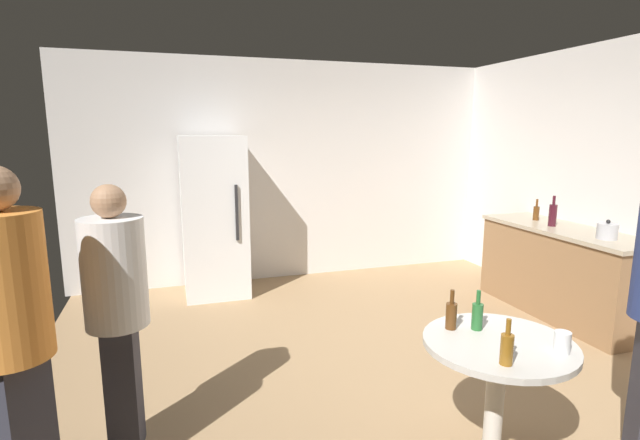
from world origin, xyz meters
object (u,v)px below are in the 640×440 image
beer_bottle_amber (507,348)px  beer_bottle_brown (451,315)px  wine_bottle_on_counter (553,215)px  foreground_table (498,359)px  beer_bottle_green (477,315)px  person_in_white_shirt (117,301)px  kettle (607,231)px  beer_bottle_on_counter (536,212)px  person_in_orange_shirt (10,324)px  refrigerator (214,217)px  plastic_cup_white (562,342)px

beer_bottle_amber → beer_bottle_brown: same height
wine_bottle_on_counter → foreground_table: size_ratio=0.39×
beer_bottle_green → person_in_white_shirt: (-1.93, 0.59, 0.09)m
kettle → beer_bottle_amber: kettle is taller
kettle → person_in_white_shirt: person_in_white_shirt is taller
beer_bottle_on_counter → person_in_orange_shirt: person_in_orange_shirt is taller
wine_bottle_on_counter → person_in_white_shirt: 4.12m
refrigerator → beer_bottle_green: refrigerator is taller
refrigerator → person_in_white_shirt: refrigerator is taller
foreground_table → wine_bottle_on_counter: bearing=41.5°
refrigerator → wine_bottle_on_counter: bearing=-26.2°
foreground_table → person_in_orange_shirt: 2.39m
plastic_cup_white → wine_bottle_on_counter: bearing=47.8°
beer_bottle_green → kettle: bearing=25.9°
foreground_table → beer_bottle_green: (-0.02, 0.17, 0.19)m
person_in_white_shirt → person_in_orange_shirt: person_in_orange_shirt is taller
beer_bottle_amber → kettle: bearing=32.6°
plastic_cup_white → kettle: bearing=36.9°
person_in_white_shirt → person_in_orange_shirt: (-0.39, -0.43, 0.09)m
beer_bottle_brown → beer_bottle_green: size_ratio=1.00×
beer_bottle_brown → kettle: bearing=23.3°
plastic_cup_white → beer_bottle_brown: bearing=131.0°
kettle → beer_bottle_on_counter: beer_bottle_on_counter is taller
kettle → beer_bottle_brown: bearing=-156.7°
wine_bottle_on_counter → refrigerator: bearing=153.8°
beer_bottle_amber → wine_bottle_on_counter: bearing=43.0°
kettle → beer_bottle_amber: bearing=-147.4°
wine_bottle_on_counter → beer_bottle_amber: size_ratio=1.35×
beer_bottle_amber → person_in_white_shirt: (-1.81, 0.98, 0.09)m
foreground_table → kettle: bearing=29.8°
refrigerator → wine_bottle_on_counter: size_ratio=5.81×
plastic_cup_white → person_in_white_shirt: 2.38m
beer_bottle_on_counter → plastic_cup_white: bearing=-129.3°
person_in_white_shirt → wine_bottle_on_counter: bearing=19.7°
kettle → beer_bottle_brown: size_ratio=1.06×
beer_bottle_amber → plastic_cup_white: 0.36m
beer_bottle_on_counter → beer_bottle_amber: size_ratio=1.00×
plastic_cup_white → person_in_orange_shirt: person_in_orange_shirt is taller
wine_bottle_on_counter → person_in_orange_shirt: 4.61m
refrigerator → person_in_white_shirt: (-0.77, -2.62, 0.01)m
beer_bottle_green → plastic_cup_white: 0.44m
foreground_table → plastic_cup_white: plastic_cup_white is taller
refrigerator → beer_bottle_amber: bearing=-73.8°
beer_bottle_amber → person_in_white_shirt: person_in_white_shirt is taller
beer_bottle_on_counter → plastic_cup_white: 3.01m
beer_bottle_on_counter → beer_bottle_brown: 2.96m
kettle → beer_bottle_green: bearing=-154.1°
wine_bottle_on_counter → person_in_orange_shirt: size_ratio=0.18×
beer_bottle_brown → person_in_orange_shirt: person_in_orange_shirt is taller
beer_bottle_on_counter → beer_bottle_brown: size_ratio=1.00×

